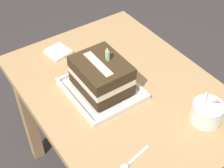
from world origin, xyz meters
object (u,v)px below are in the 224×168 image
bowl_stack (207,112)px  napkin_pile (58,52)px  serving_spoon_near_tray (128,164)px  birthday_cake (101,75)px  foil_tray (102,90)px

bowl_stack → napkin_pile: size_ratio=1.01×
serving_spoon_near_tray → birthday_cake: bearing=160.5°
bowl_stack → serving_spoon_near_tray: bowl_stack is taller
serving_spoon_near_tray → foil_tray: bearing=160.6°
foil_tray → serving_spoon_near_tray: bearing=-19.4°
foil_tray → bowl_stack: 0.42m
birthday_cake → bowl_stack: 0.42m
serving_spoon_near_tray → napkin_pile: bearing=172.4°
birthday_cake → serving_spoon_near_tray: bearing=-19.5°
birthday_cake → napkin_pile: size_ratio=1.80×
birthday_cake → serving_spoon_near_tray: size_ratio=1.55×
birthday_cake → napkin_pile: birthday_cake is taller
bowl_stack → napkin_pile: bearing=-158.0°
foil_tray → bowl_stack: size_ratio=2.46×
napkin_pile → foil_tray: bearing=5.5°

